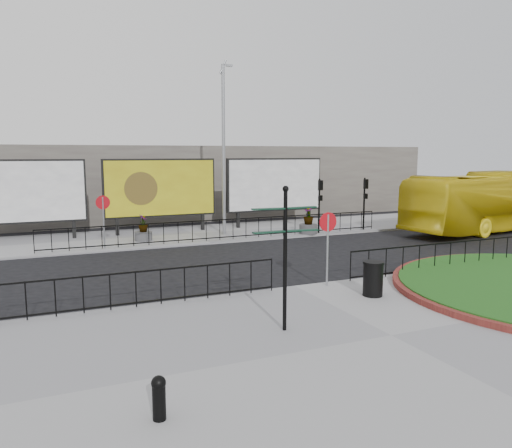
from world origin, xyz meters
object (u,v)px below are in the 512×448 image
bollard (159,396)px  bus (489,202)px  planter_a (143,231)px  lamp_post (224,147)px  fingerpost_sign (285,244)px  billboard_mid (161,188)px  litter_bin (373,279)px  planter_c (308,224)px

bollard → bus: size_ratio=0.06×
bollard → planter_a: planter_a is taller
lamp_post → fingerpost_sign: lamp_post is taller
fingerpost_sign → bus: 21.16m
billboard_mid → fingerpost_sign: (-0.72, -16.59, -0.30)m
bollard → planter_a: 17.63m
billboard_mid → litter_bin: size_ratio=5.72×
bollard → planter_c: size_ratio=0.50×
lamp_post → bus: size_ratio=0.75×
bollard → bus: 25.98m
billboard_mid → bollard: size_ratio=8.10×
fingerpost_sign → bollard: size_ratio=4.72×
bollard → planter_a: (3.10, 17.35, 0.06)m
planter_c → planter_a: bearing=171.2°
lamp_post → litter_bin: 13.66m
lamp_post → planter_a: 6.14m
lamp_post → bollard: bearing=-113.2°
lamp_post → planter_a: bearing=-177.0°
bus → planter_a: bus is taller
planter_a → fingerpost_sign: bearing=-87.1°
billboard_mid → fingerpost_sign: billboard_mid is taller
lamp_post → billboard_mid: bearing=146.7°
billboard_mid → bollard: bearing=-103.1°
lamp_post → fingerpost_sign: bearing=-104.3°
fingerpost_sign → litter_bin: size_ratio=3.34×
bollard → litter_bin: (7.71, 4.58, 0.13)m
fingerpost_sign → bus: (18.49, 10.28, -0.58)m
bus → planter_c: size_ratio=8.10×
lamp_post → planter_c: 6.21m
bus → planter_a: size_ratio=9.32×
fingerpost_sign → bollard: fingerpost_sign is taller
litter_bin → planter_c: (4.17, 11.41, 0.01)m
planter_a → planter_c: (8.78, -1.37, 0.08)m
bus → billboard_mid: bearing=61.0°
bollard → litter_bin: bearing=30.7°
bus → lamp_post: bearing=64.2°
litter_bin → bollard: bearing=-149.3°
lamp_post → planter_c: bearing=-20.3°
lamp_post → planter_c: size_ratio=6.04×
lamp_post → planter_c: (4.33, -1.60, -4.15)m
lamp_post → fingerpost_sign: size_ratio=2.55×
lamp_post → litter_bin: (0.16, -13.01, -4.16)m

